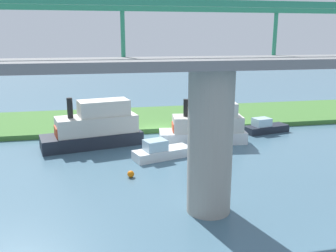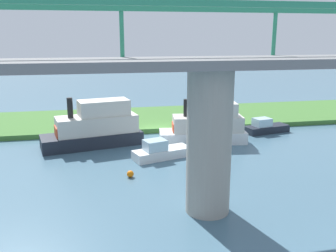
{
  "view_description": "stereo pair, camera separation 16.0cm",
  "coord_description": "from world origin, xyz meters",
  "px_view_note": "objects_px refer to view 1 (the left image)",
  "views": [
    {
      "loc": [
        6.19,
        36.59,
        10.03
      ],
      "look_at": [
        -0.28,
        5.0,
        2.0
      ],
      "focal_mm": 39.36,
      "sensor_mm": 36.0,
      "label": 1
    },
    {
      "loc": [
        6.03,
        36.62,
        10.03
      ],
      "look_at": [
        -0.28,
        5.0,
        2.0
      ],
      "focal_mm": 39.36,
      "sensor_mm": 36.0,
      "label": 2
    }
  ],
  "objects_px": {
    "mooring_post": "(102,124)",
    "person_on_bank": "(100,118)",
    "riverboat_paddlewheel": "(161,151)",
    "motorboat_red": "(206,126)",
    "skiff_small": "(265,127)",
    "marker_buoy": "(131,174)",
    "pontoon_yellow": "(95,128)",
    "bridge_pylon": "(210,142)"
  },
  "relations": [
    {
      "from": "mooring_post",
      "to": "person_on_bank",
      "type": "bearing_deg",
      "value": -83.78
    },
    {
      "from": "person_on_bank",
      "to": "riverboat_paddlewheel",
      "type": "bearing_deg",
      "value": 113.35
    },
    {
      "from": "motorboat_red",
      "to": "skiff_small",
      "type": "xyz_separation_m",
      "value": [
        -7.19,
        -2.08,
        -0.98
      ]
    },
    {
      "from": "motorboat_red",
      "to": "riverboat_paddlewheel",
      "type": "xyz_separation_m",
      "value": [
        5.08,
        3.88,
        -0.96
      ]
    },
    {
      "from": "riverboat_paddlewheel",
      "to": "marker_buoy",
      "type": "height_order",
      "value": "riverboat_paddlewheel"
    },
    {
      "from": "mooring_post",
      "to": "riverboat_paddlewheel",
      "type": "bearing_deg",
      "value": 115.92
    },
    {
      "from": "person_on_bank",
      "to": "marker_buoy",
      "type": "distance_m",
      "value": 14.72
    },
    {
      "from": "riverboat_paddlewheel",
      "to": "motorboat_red",
      "type": "bearing_deg",
      "value": -142.65
    },
    {
      "from": "person_on_bank",
      "to": "pontoon_yellow",
      "type": "height_order",
      "value": "pontoon_yellow"
    },
    {
      "from": "bridge_pylon",
      "to": "marker_buoy",
      "type": "distance_m",
      "value": 8.2
    },
    {
      "from": "riverboat_paddlewheel",
      "to": "pontoon_yellow",
      "type": "bearing_deg",
      "value": -41.98
    },
    {
      "from": "bridge_pylon",
      "to": "mooring_post",
      "type": "height_order",
      "value": "bridge_pylon"
    },
    {
      "from": "mooring_post",
      "to": "marker_buoy",
      "type": "distance_m",
      "value": 13.14
    },
    {
      "from": "skiff_small",
      "to": "mooring_post",
      "type": "bearing_deg",
      "value": -11.12
    },
    {
      "from": "riverboat_paddlewheel",
      "to": "mooring_post",
      "type": "bearing_deg",
      "value": -64.08
    },
    {
      "from": "riverboat_paddlewheel",
      "to": "marker_buoy",
      "type": "distance_m",
      "value": 4.76
    },
    {
      "from": "mooring_post",
      "to": "marker_buoy",
      "type": "relative_size",
      "value": 1.6
    },
    {
      "from": "skiff_small",
      "to": "riverboat_paddlewheel",
      "type": "bearing_deg",
      "value": 25.89
    },
    {
      "from": "mooring_post",
      "to": "riverboat_paddlewheel",
      "type": "relative_size",
      "value": 0.15
    },
    {
      "from": "pontoon_yellow",
      "to": "marker_buoy",
      "type": "bearing_deg",
      "value": 105.63
    },
    {
      "from": "motorboat_red",
      "to": "pontoon_yellow",
      "type": "relative_size",
      "value": 0.89
    },
    {
      "from": "mooring_post",
      "to": "skiff_small",
      "type": "height_order",
      "value": "skiff_small"
    },
    {
      "from": "bridge_pylon",
      "to": "riverboat_paddlewheel",
      "type": "height_order",
      "value": "bridge_pylon"
    },
    {
      "from": "bridge_pylon",
      "to": "skiff_small",
      "type": "height_order",
      "value": "bridge_pylon"
    },
    {
      "from": "person_on_bank",
      "to": "marker_buoy",
      "type": "relative_size",
      "value": 2.78
    },
    {
      "from": "riverboat_paddlewheel",
      "to": "pontoon_yellow",
      "type": "distance_m",
      "value": 7.17
    },
    {
      "from": "riverboat_paddlewheel",
      "to": "marker_buoy",
      "type": "relative_size",
      "value": 10.37
    },
    {
      "from": "skiff_small",
      "to": "bridge_pylon",
      "type": "bearing_deg",
      "value": 54.52
    },
    {
      "from": "mooring_post",
      "to": "pontoon_yellow",
      "type": "distance_m",
      "value": 4.65
    },
    {
      "from": "bridge_pylon",
      "to": "skiff_small",
      "type": "bearing_deg",
      "value": -125.48
    },
    {
      "from": "person_on_bank",
      "to": "skiff_small",
      "type": "xyz_separation_m",
      "value": [
        -16.95,
        4.86,
        -0.64
      ]
    },
    {
      "from": "bridge_pylon",
      "to": "riverboat_paddlewheel",
      "type": "distance_m",
      "value": 10.51
    },
    {
      "from": "bridge_pylon",
      "to": "skiff_small",
      "type": "distance_m",
      "value": 19.72
    },
    {
      "from": "mooring_post",
      "to": "motorboat_red",
      "type": "distance_m",
      "value": 11.01
    },
    {
      "from": "bridge_pylon",
      "to": "mooring_post",
      "type": "bearing_deg",
      "value": -73.86
    },
    {
      "from": "motorboat_red",
      "to": "pontoon_yellow",
      "type": "distance_m",
      "value": 10.39
    },
    {
      "from": "pontoon_yellow",
      "to": "marker_buoy",
      "type": "height_order",
      "value": "pontoon_yellow"
    },
    {
      "from": "mooring_post",
      "to": "pontoon_yellow",
      "type": "relative_size",
      "value": 0.08
    },
    {
      "from": "bridge_pylon",
      "to": "person_on_bank",
      "type": "relative_size",
      "value": 5.98
    },
    {
      "from": "marker_buoy",
      "to": "person_on_bank",
      "type": "bearing_deg",
      "value": -83.03
    },
    {
      "from": "person_on_bank",
      "to": "motorboat_red",
      "type": "xyz_separation_m",
      "value": [
        -9.75,
        6.93,
        0.34
      ]
    },
    {
      "from": "mooring_post",
      "to": "skiff_small",
      "type": "distance_m",
      "value": 17.1
    }
  ]
}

